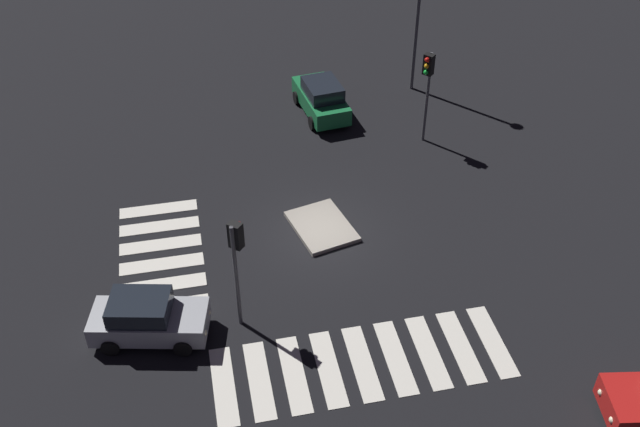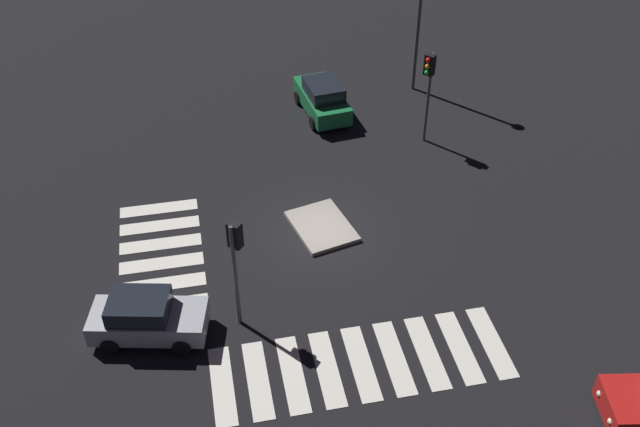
% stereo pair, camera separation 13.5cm
% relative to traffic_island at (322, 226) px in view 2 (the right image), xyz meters
% --- Properties ---
extents(ground_plane, '(80.00, 80.00, 0.00)m').
position_rel_traffic_island_xyz_m(ground_plane, '(0.27, -0.13, -0.09)').
color(ground_plane, black).
extents(traffic_island, '(3.27, 2.74, 0.18)m').
position_rel_traffic_island_xyz_m(traffic_island, '(0.00, 0.00, 0.00)').
color(traffic_island, gray).
rests_on(traffic_island, ground).
extents(car_silver, '(2.50, 4.19, 1.73)m').
position_rel_traffic_island_xyz_m(car_silver, '(4.40, -6.97, 0.76)').
color(car_silver, '#9EA0A5').
rests_on(car_silver, ground).
extents(car_green, '(4.32, 2.34, 1.82)m').
position_rel_traffic_island_xyz_m(car_green, '(-8.75, 1.83, 0.80)').
color(car_green, '#196B38').
rests_on(car_green, ground).
extents(traffic_light_east, '(0.53, 0.54, 4.39)m').
position_rel_traffic_island_xyz_m(traffic_light_east, '(4.34, -3.76, 3.24)').
color(traffic_light_east, '#47474C').
rests_on(traffic_light_east, ground).
extents(traffic_light_west, '(0.54, 0.53, 4.52)m').
position_rel_traffic_island_xyz_m(traffic_light_west, '(-5.32, 5.96, 3.33)').
color(traffic_light_west, '#47474C').
rests_on(traffic_light_west, ground).
extents(crosswalk_near, '(6.45, 3.20, 0.02)m').
position_rel_traffic_island_xyz_m(crosswalk_near, '(0.27, -6.46, -0.08)').
color(crosswalk_near, silver).
rests_on(crosswalk_near, ground).
extents(crosswalk_side, '(3.20, 9.90, 0.02)m').
position_rel_traffic_island_xyz_m(crosswalk_side, '(7.09, -0.13, -0.08)').
color(crosswalk_side, silver).
rests_on(crosswalk_side, ground).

